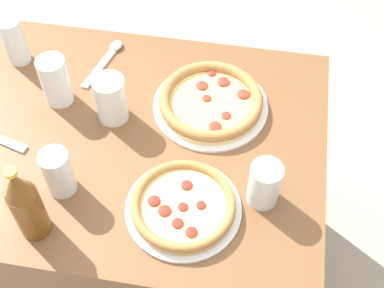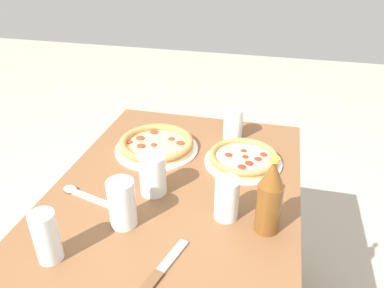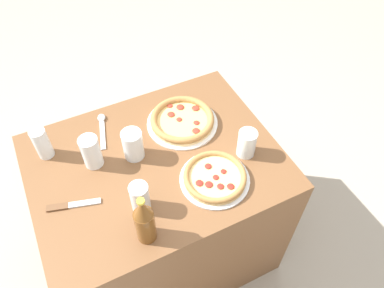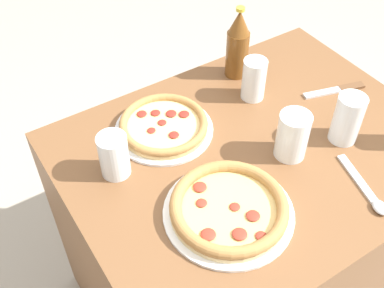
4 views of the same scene
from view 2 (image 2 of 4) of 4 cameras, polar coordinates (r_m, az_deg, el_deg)
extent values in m
cube|color=brown|center=(1.44, -1.83, -18.21)|extent=(0.96, 0.75, 0.75)
cylinder|color=white|center=(1.36, -5.40, -0.69)|extent=(0.30, 0.30, 0.01)
cylinder|color=#E5C689|center=(1.35, -5.42, -0.32)|extent=(0.27, 0.27, 0.01)
cylinder|color=#E5C170|center=(1.35, -5.44, -0.05)|extent=(0.23, 0.23, 0.00)
torus|color=#AD7A42|center=(1.35, -5.45, 0.21)|extent=(0.27, 0.27, 0.03)
ellipsoid|color=#A83323|center=(1.34, -7.81, -0.25)|extent=(0.03, 0.03, 0.01)
ellipsoid|color=#A83323|center=(1.42, -5.79, 1.86)|extent=(0.03, 0.03, 0.01)
ellipsoid|color=#A83323|center=(1.34, -5.86, -0.10)|extent=(0.02, 0.02, 0.01)
ellipsoid|color=#A83323|center=(1.34, -1.78, 0.19)|extent=(0.03, 0.03, 0.01)
ellipsoid|color=#A83323|center=(1.37, -3.16, 0.81)|extent=(0.03, 0.03, 0.01)
ellipsoid|color=#A83323|center=(1.39, -7.91, 0.95)|extent=(0.03, 0.03, 0.01)
ellipsoid|color=#A83323|center=(1.37, -9.54, 0.33)|extent=(0.03, 0.03, 0.01)
cylinder|color=silver|center=(1.29, 7.78, -2.70)|extent=(0.26, 0.26, 0.01)
cylinder|color=tan|center=(1.28, 7.81, -2.32)|extent=(0.23, 0.23, 0.01)
cylinder|color=#EACC7F|center=(1.28, 7.84, -2.04)|extent=(0.20, 0.20, 0.00)
torus|color=#AD7A42|center=(1.28, 7.85, -1.85)|extent=(0.23, 0.23, 0.02)
ellipsoid|color=maroon|center=(1.28, 5.59, -1.62)|extent=(0.03, 0.03, 0.01)
ellipsoid|color=maroon|center=(1.28, 8.13, -1.91)|extent=(0.02, 0.02, 0.01)
ellipsoid|color=maroon|center=(1.22, 7.60, -3.45)|extent=(0.03, 0.03, 0.01)
ellipsoid|color=maroon|center=(1.24, 8.70, -2.87)|extent=(0.03, 0.03, 0.01)
ellipsoid|color=maroon|center=(1.27, 10.01, -2.22)|extent=(0.03, 0.03, 0.01)
ellipsoid|color=maroon|center=(1.30, 10.85, -1.55)|extent=(0.03, 0.03, 0.01)
ellipsoid|color=maroon|center=(1.31, 7.85, -0.99)|extent=(0.02, 0.02, 0.00)
cylinder|color=white|center=(1.12, -6.00, -4.60)|extent=(0.08, 0.08, 0.13)
cylinder|color=#935123|center=(1.13, -5.93, -5.67)|extent=(0.07, 0.07, 0.07)
cylinder|color=white|center=(1.01, -10.61, -8.87)|extent=(0.07, 0.07, 0.14)
cylinder|color=beige|center=(1.03, -10.43, -10.36)|extent=(0.06, 0.06, 0.06)
cylinder|color=white|center=(1.42, 6.28, 3.09)|extent=(0.07, 0.07, 0.12)
cylinder|color=maroon|center=(1.43, 6.23, 2.33)|extent=(0.06, 0.06, 0.07)
cylinder|color=white|center=(1.02, 5.32, -8.31)|extent=(0.07, 0.07, 0.12)
cylinder|color=#F4A323|center=(1.03, 5.27, -9.05)|extent=(0.05, 0.05, 0.08)
cylinder|color=white|center=(0.96, -21.32, -13.03)|extent=(0.06, 0.06, 0.14)
cylinder|color=orange|center=(0.98, -20.98, -14.36)|extent=(0.05, 0.05, 0.07)
cylinder|color=brown|center=(0.99, 11.59, -9.48)|extent=(0.07, 0.07, 0.14)
cone|color=brown|center=(0.93, 12.25, -4.41)|extent=(0.06, 0.06, 0.07)
cylinder|color=gold|center=(0.91, 12.51, -2.32)|extent=(0.03, 0.03, 0.01)
cube|color=brown|center=(0.90, -6.36, -20.38)|extent=(0.08, 0.05, 0.01)
cube|color=silver|center=(0.95, -2.93, -16.65)|extent=(0.12, 0.05, 0.01)
cube|color=silver|center=(1.15, -14.69, -8.17)|extent=(0.06, 0.16, 0.01)
ellipsoid|color=silver|center=(1.20, -18.07, -6.52)|extent=(0.04, 0.05, 0.02)
camera|label=1|loc=(1.36, 46.80, 37.78)|focal=50.00mm
camera|label=3|loc=(1.00, 74.52, 40.56)|focal=35.00mm
camera|label=4|loc=(1.78, -20.69, 34.70)|focal=45.00mm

